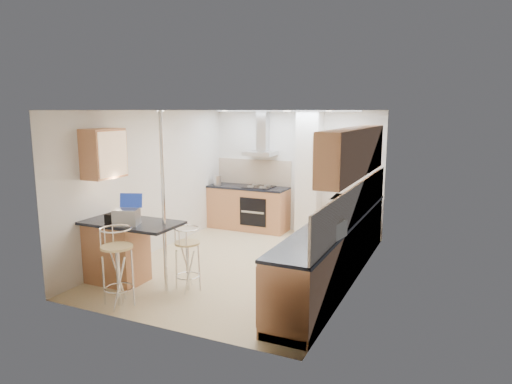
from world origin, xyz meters
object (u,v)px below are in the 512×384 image
at_px(bread_bin, 329,229).
at_px(microwave, 345,207).
at_px(laptop, 126,217).
at_px(bar_stool_near, 118,267).
at_px(bar_stool_end, 188,259).

bearing_deg(bread_bin, microwave, 103.08).
bearing_deg(laptop, bar_stool_near, -86.32).
bearing_deg(bread_bin, laptop, -158.59).
bearing_deg(bar_stool_near, bread_bin, 25.02).
height_order(laptop, bread_bin, laptop).
xyz_separation_m(laptop, bar_stool_near, (0.22, -0.47, -0.53)).
bearing_deg(bread_bin, bar_stool_end, -163.03).
relative_size(microwave, bread_bin, 1.33).
relative_size(bar_stool_near, bread_bin, 2.58).
bearing_deg(microwave, bread_bin, -179.04).
bearing_deg(bar_stool_near, bar_stool_end, 57.35).
distance_m(microwave, laptop, 3.18).
bearing_deg(laptop, bar_stool_end, 1.80).
xyz_separation_m(bar_stool_end, bread_bin, (1.93, 0.29, 0.57)).
distance_m(bar_stool_near, bar_stool_end, 0.97).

